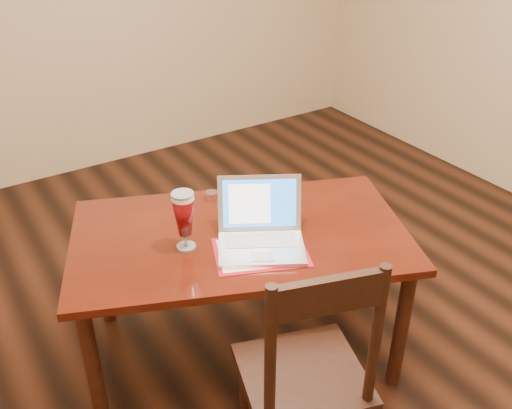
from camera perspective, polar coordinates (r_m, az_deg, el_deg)
ground at (r=3.01m, az=4.27°, el=-13.22°), size 5.00×5.00×0.00m
dining_table at (r=2.56m, az=-1.65°, el=-4.24°), size 1.68×1.33×0.95m
dining_chair at (r=2.16m, az=5.06°, el=-16.78°), size 0.55×0.54×1.05m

